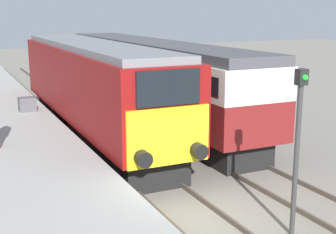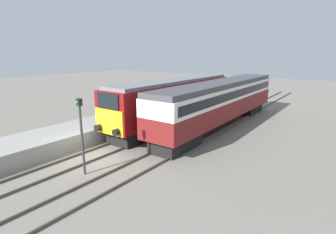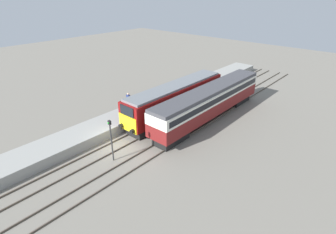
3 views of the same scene
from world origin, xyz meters
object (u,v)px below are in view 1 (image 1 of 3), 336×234
at_px(locomotive, 92,85).
at_px(passenger_carriage, 149,72).
at_px(luggage_crate, 27,104).
at_px(signal_post, 298,139).

height_order(locomotive, passenger_carriage, locomotive).
xyz_separation_m(passenger_carriage, luggage_crate, (-5.81, -0.27, -1.02)).
relative_size(locomotive, luggage_crate, 21.69).
bearing_deg(passenger_carriage, luggage_crate, -177.39).
xyz_separation_m(signal_post, luggage_crate, (-4.11, 12.32, -1.04)).
relative_size(signal_post, luggage_crate, 5.66).
height_order(passenger_carriage, signal_post, signal_post).
distance_m(locomotive, luggage_crate, 3.08).
distance_m(locomotive, passenger_carriage, 3.92).
relative_size(passenger_carriage, luggage_crate, 25.51).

